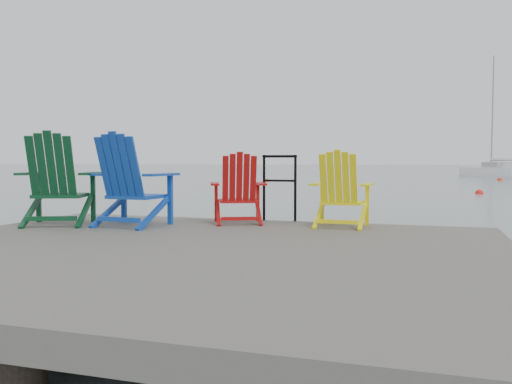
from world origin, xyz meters
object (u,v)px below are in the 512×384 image
(chair_blue, at_px, (130,181))
(sailboat_near, at_px, (494,173))
(buoy_b, at_px, (267,181))
(handrail, at_px, (280,181))
(chair_yellow, at_px, (341,190))
(buoy_d, at_px, (500,180))
(chair_green, at_px, (57,180))
(buoy_a, at_px, (479,194))
(chair_red, at_px, (238,189))

(chair_blue, xyz_separation_m, sailboat_near, (8.82, 42.52, -0.71))
(buoy_b, bearing_deg, handrail, -73.32)
(chair_yellow, distance_m, buoy_b, 28.48)
(buoy_b, height_order, buoy_d, buoy_d)
(chair_green, relative_size, chair_yellow, 1.24)
(handrail, bearing_deg, buoy_d, 78.54)
(sailboat_near, bearing_deg, buoy_a, -124.89)
(chair_red, relative_size, sailboat_near, 0.09)
(buoy_a, relative_size, buoy_d, 0.89)
(sailboat_near, relative_size, buoy_b, 30.29)
(sailboat_near, xyz_separation_m, buoy_b, (-15.16, -14.79, -0.36))
(chair_blue, bearing_deg, sailboat_near, 82.10)
(handrail, xyz_separation_m, buoy_d, (6.67, 32.91, -1.04))
(chair_blue, distance_m, chair_yellow, 2.61)
(chair_green, bearing_deg, buoy_d, 54.03)
(chair_green, xyz_separation_m, buoy_a, (6.51, 17.73, -1.08))
(chair_yellow, distance_m, buoy_d, 33.89)
(sailboat_near, relative_size, buoy_d, 27.48)
(chair_red, bearing_deg, buoy_a, 52.32)
(chair_yellow, height_order, sailboat_near, sailboat_near)
(handrail, distance_m, sailboat_near, 41.99)
(chair_yellow, xyz_separation_m, buoy_a, (3.05, 16.87, -0.96))
(sailboat_near, distance_m, buoy_d, 8.48)
(chair_green, bearing_deg, buoy_a, 48.95)
(chair_red, distance_m, buoy_b, 28.11)
(chair_yellow, bearing_deg, chair_green, -165.30)
(chair_red, height_order, chair_yellow, chair_yellow)
(chair_green, bearing_deg, buoy_b, 80.07)
(buoy_a, bearing_deg, buoy_b, 139.49)
(handrail, distance_m, chair_blue, 1.99)
(chair_red, distance_m, buoy_a, 17.46)
(chair_blue, bearing_deg, chair_red, 33.13)
(chair_green, distance_m, buoy_d, 35.48)
(chair_green, relative_size, buoy_d, 3.06)
(handrail, bearing_deg, chair_blue, -144.53)
(chair_red, xyz_separation_m, chair_yellow, (1.33, 0.01, 0.01))
(handrail, bearing_deg, buoy_b, 106.68)
(handrail, relative_size, buoy_d, 2.41)
(buoy_d, bearing_deg, chair_yellow, -99.80)
(chair_blue, bearing_deg, chair_yellow, 18.96)
(chair_green, height_order, chair_blue, chair_green)
(chair_yellow, relative_size, sailboat_near, 0.09)
(buoy_a, distance_m, buoy_d, 16.74)
(sailboat_near, xyz_separation_m, buoy_d, (-0.53, -8.45, -0.36))
(buoy_a, xyz_separation_m, buoy_d, (2.72, 16.51, 0.00))
(chair_red, bearing_deg, handrail, 25.57)
(chair_blue, height_order, buoy_b, chair_blue)
(handrail, xyz_separation_m, chair_yellow, (0.90, -0.47, -0.08))
(sailboat_near, xyz_separation_m, buoy_a, (-3.25, -24.97, -0.36))
(handrail, xyz_separation_m, chair_green, (-2.56, -1.33, 0.03))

